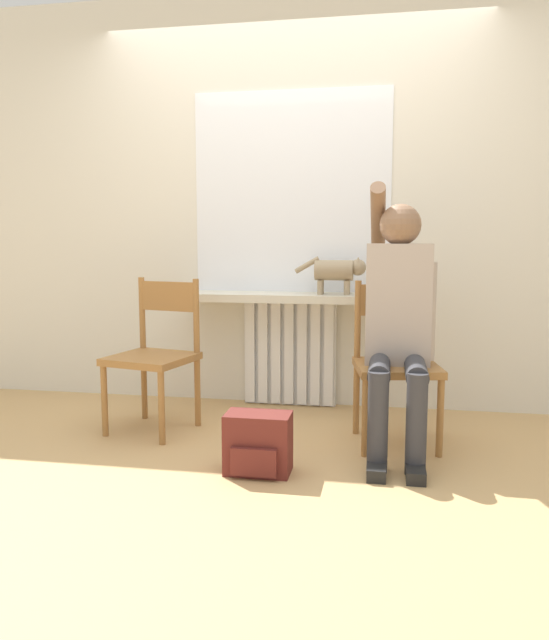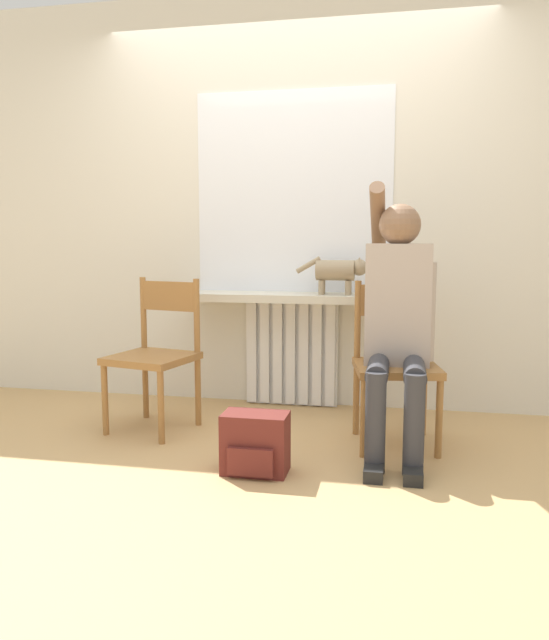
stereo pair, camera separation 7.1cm
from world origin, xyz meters
name	(u,v)px [view 2 (the right image)]	position (x,y,z in m)	size (l,w,h in m)	color
ground_plane	(251,463)	(0.00, 0.00, 0.00)	(12.00, 12.00, 0.00)	tan
wall_with_window	(294,203)	(0.00, 1.23, 1.35)	(7.00, 0.06, 2.70)	silver
radiator	(291,352)	(0.00, 1.15, 0.36)	(0.62, 0.08, 0.71)	white
windowsill	(289,297)	(0.00, 1.04, 0.74)	(1.35, 0.32, 0.05)	beige
window_glass	(293,192)	(0.00, 1.20, 1.42)	(1.29, 0.01, 1.31)	white
chair_left	(156,352)	(-0.69, 0.47, 0.46)	(0.52, 0.52, 0.88)	#9E6B38
chair_right	(395,361)	(0.69, 0.47, 0.46)	(0.50, 0.50, 0.88)	#9E6B38
person	(398,316)	(0.70, 0.36, 0.72)	(0.36, 0.99, 1.41)	#333338
cat	(339,271)	(0.33, 1.01, 0.92)	(0.45, 0.13, 0.24)	#9E896B
backpack	(255,444)	(0.05, -0.11, 0.14)	(0.31, 0.21, 0.29)	maroon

